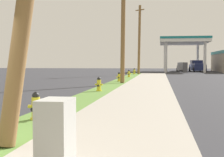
# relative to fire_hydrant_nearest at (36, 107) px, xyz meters

# --- Properties ---
(fire_hydrant_nearest) EXTENTS (0.42, 0.38, 0.74)m
(fire_hydrant_nearest) POSITION_rel_fire_hydrant_nearest_xyz_m (0.00, 0.00, 0.00)
(fire_hydrant_nearest) COLOR yellow
(fire_hydrant_nearest) RESTS_ON grass_verge
(fire_hydrant_second) EXTENTS (0.42, 0.38, 0.74)m
(fire_hydrant_second) POSITION_rel_fire_hydrant_nearest_xyz_m (0.08, 8.59, 0.00)
(fire_hydrant_second) COLOR yellow
(fire_hydrant_second) RESTS_ON grass_verge
(fire_hydrant_third) EXTENTS (0.42, 0.37, 0.74)m
(fire_hydrant_third) POSITION_rel_fire_hydrant_nearest_xyz_m (0.07, 17.20, 0.00)
(fire_hydrant_third) COLOR yellow
(fire_hydrant_third) RESTS_ON grass_verge
(fire_hydrant_fourth) EXTENTS (0.42, 0.37, 0.74)m
(fire_hydrant_fourth) POSITION_rel_fire_hydrant_nearest_xyz_m (0.14, 24.74, 0.00)
(fire_hydrant_fourth) COLOR yellow
(fire_hydrant_fourth) RESTS_ON grass_verge
(fire_hydrant_fifth) EXTENTS (0.42, 0.38, 0.74)m
(fire_hydrant_fifth) POSITION_rel_fire_hydrant_nearest_xyz_m (0.03, 32.90, 0.00)
(fire_hydrant_fifth) COLOR yellow
(fire_hydrant_fifth) RESTS_ON grass_verge
(utility_pole_midground) EXTENTS (0.35, 1.55, 8.85)m
(utility_pole_midground) POSITION_rel_fire_hydrant_nearest_xyz_m (0.54, 15.84, 4.18)
(utility_pole_midground) COLOR olive
(utility_pole_midground) RESTS_ON grass_verge
(utility_pole_background) EXTENTS (1.18, 0.95, 8.79)m
(utility_pole_background) POSITION_rel_fire_hydrant_nearest_xyz_m (0.60, 33.65, 4.15)
(utility_pole_background) COLOR olive
(utility_pole_background) RESTS_ON grass_verge
(utility_cabinet) EXTENTS (0.49, 0.70, 1.01)m
(utility_cabinet) POSITION_rel_fire_hydrant_nearest_xyz_m (1.82, -3.80, 0.14)
(utility_cabinet) COLOR slate
(utility_cabinet) RESTS_ON sidewalk_slab
(gas_station_canopy) EXTENTS (15.14, 13.89, 5.70)m
(gas_station_canopy) POSITION_rel_fire_hydrant_nearest_xyz_m (13.58, 49.11, 2.11)
(gas_station_canopy) COLOR silver
(gas_station_canopy) RESTS_ON ground
(car_silver_by_near_pump) EXTENTS (2.11, 4.57, 1.57)m
(car_silver_by_near_pump) POSITION_rel_fire_hydrant_nearest_xyz_m (7.23, 52.57, 0.28)
(car_silver_by_near_pump) COLOR #BCBCC1
(car_silver_by_near_pump) RESTS_ON ground
(truck_navy_at_forecourt) EXTENTS (2.56, 5.56, 1.97)m
(truck_navy_at_forecourt) POSITION_rel_fire_hydrant_nearest_xyz_m (9.69, 49.75, 0.47)
(truck_navy_at_forecourt) COLOR navy
(truck_navy_at_forecourt) RESTS_ON ground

